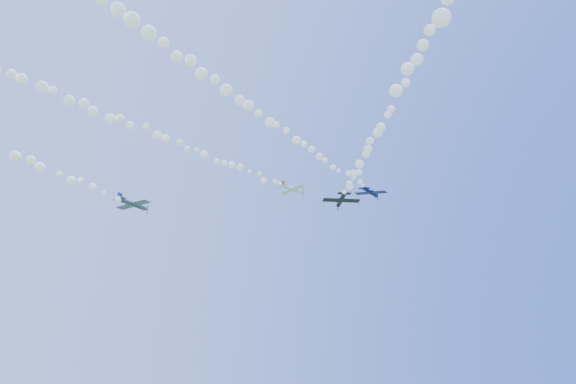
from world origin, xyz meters
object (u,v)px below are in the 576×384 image
plane_white (293,189)px  plane_black (341,200)px  plane_navy (371,192)px  plane_grey (133,204)px

plane_white → plane_black: (2.27, -14.08, -7.60)m
plane_navy → plane_grey: bearing=143.6°
plane_grey → plane_black: (32.95, -23.45, -0.86)m
plane_navy → plane_black: bearing=-169.2°
plane_navy → plane_grey: size_ratio=0.96×
plane_white → plane_navy: 20.00m
plane_grey → plane_black: plane_grey is taller
plane_grey → plane_navy: bearing=-40.6°
plane_white → plane_navy: size_ratio=0.94×
plane_white → plane_black: bearing=-94.5°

